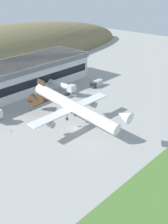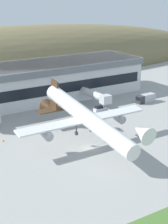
# 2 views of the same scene
# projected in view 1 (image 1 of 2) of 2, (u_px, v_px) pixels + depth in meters

# --- Properties ---
(ground_plane) EXTENTS (363.11, 363.11, 0.00)m
(ground_plane) POSITION_uv_depth(u_px,v_px,m) (78.00, 128.00, 112.58)
(ground_plane) COLOR #9E9E99
(terminal_building) EXTENTS (95.74, 22.37, 13.24)m
(terminal_building) POSITION_uv_depth(u_px,v_px,m) (1.00, 80.00, 139.21)
(terminal_building) COLOR silver
(terminal_building) RESTS_ON ground_plane
(jetway_1) EXTENTS (3.38, 15.55, 5.43)m
(jetway_1) POSITION_uv_depth(u_px,v_px,m) (63.00, 86.00, 142.80)
(jetway_1) COLOR silver
(jetway_1) RESTS_ON ground_plane
(cargo_airplane) EXTENTS (37.57, 47.48, 12.13)m
(cargo_airplane) POSITION_uv_depth(u_px,v_px,m) (73.00, 107.00, 111.34)
(cargo_airplane) COLOR white
(service_car_1) EXTENTS (4.54, 1.99, 1.62)m
(service_car_1) POSITION_uv_depth(u_px,v_px,m) (67.00, 96.00, 140.42)
(service_car_1) COLOR silver
(service_car_1) RESTS_ON ground_plane
(fuel_truck) EXTENTS (7.65, 2.66, 2.94)m
(fuel_truck) POSITION_uv_depth(u_px,v_px,m) (96.00, 84.00, 153.08)
(fuel_truck) COLOR #333338
(fuel_truck) RESTS_ON ground_plane
(traffic_cone_0) EXTENTS (0.52, 0.52, 0.58)m
(traffic_cone_0) POSITION_uv_depth(u_px,v_px,m) (11.00, 131.00, 110.38)
(traffic_cone_0) COLOR orange
(traffic_cone_0) RESTS_ON ground_plane
(traffic_cone_1) EXTENTS (0.52, 0.52, 0.58)m
(traffic_cone_1) POSITION_uv_depth(u_px,v_px,m) (49.00, 111.00, 126.03)
(traffic_cone_1) COLOR orange
(traffic_cone_1) RESTS_ON ground_plane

